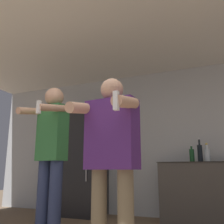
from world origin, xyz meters
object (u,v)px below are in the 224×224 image
Objects in this scene: refrigerator at (83,162)px; person_woman_foreground at (111,151)px; bottle_amber_bourbon at (207,154)px; bottle_red_label at (192,155)px; person_man_side at (51,151)px; bottle_short_whiskey at (200,153)px.

refrigerator reaches higher than person_woman_foreground.
person_woman_foreground is at bearing -107.60° from bottle_amber_bourbon.
refrigerator is 1.90m from bottle_red_label.
refrigerator reaches higher than bottle_red_label.
refrigerator is 6.98× the size of bottle_red_label.
bottle_short_whiskey is at bearing 45.75° from person_man_side.
bottle_red_label is (1.90, -0.01, 0.09)m from refrigerator.
refrigerator reaches higher than bottle_amber_bourbon.
bottle_short_whiskey is 2.21m from person_woman_foreground.
person_man_side reaches higher than person_woman_foreground.
bottle_short_whiskey reaches higher than bottle_amber_bourbon.
person_man_side is (-1.57, -1.61, -0.04)m from bottle_short_whiskey.
refrigerator is 6.48× the size of bottle_amber_bourbon.
bottle_red_label is 0.73× the size of bottle_short_whiskey.
person_man_side is at bearing -74.25° from refrigerator.
bottle_short_whiskey is at bearing 74.92° from person_woman_foreground.
bottle_short_whiskey is at bearing 180.00° from bottle_amber_bourbon.
bottle_short_whiskey is 0.20× the size of person_man_side.
person_woman_foreground reaches higher than bottle_amber_bourbon.
person_man_side is (-1.44, -1.61, -0.01)m from bottle_red_label.
bottle_red_label is 2.18m from person_woman_foreground.
refrigerator reaches higher than bottle_short_whiskey.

